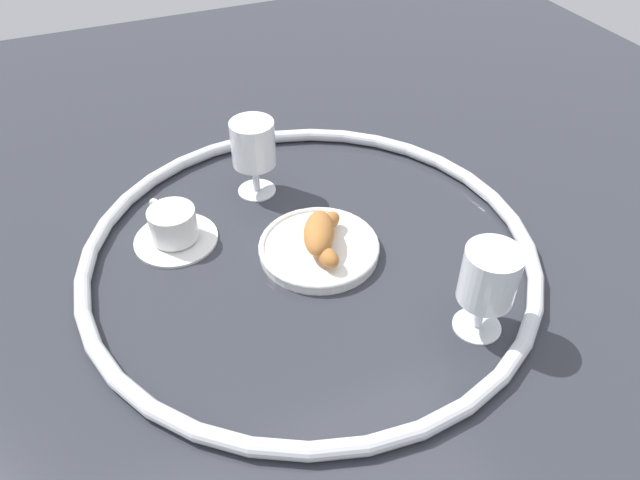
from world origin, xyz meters
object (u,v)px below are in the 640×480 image
croissant_large (322,236)px  coffee_cup_near (173,228)px  juice_glass_right (253,147)px  juice_glass_left (489,280)px  pastry_plate (320,249)px

croissant_large → coffee_cup_near: croissant_large is taller
coffee_cup_near → juice_glass_right: bearing=114.8°
juice_glass_left → juice_glass_right: bearing=-156.9°
pastry_plate → coffee_cup_near: size_ratio=1.41×
coffee_cup_near → juice_glass_left: 0.50m
pastry_plate → juice_glass_left: (0.22, 0.14, 0.08)m
pastry_plate → juice_glass_right: (-0.20, -0.04, 0.08)m
pastry_plate → juice_glass_left: bearing=32.5°
croissant_large → juice_glass_right: bearing=-168.5°
coffee_cup_near → juice_glass_left: bearing=44.8°
croissant_large → juice_glass_left: size_ratio=0.89×
juice_glass_left → juice_glass_right: same height
croissant_large → coffee_cup_near: 0.24m
pastry_plate → croissant_large: croissant_large is taller
pastry_plate → juice_glass_left: 0.28m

